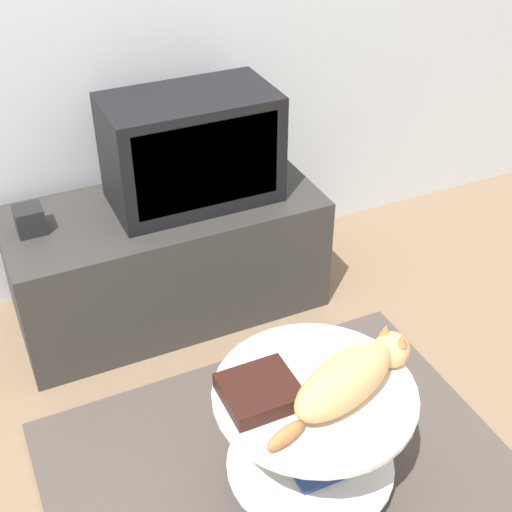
{
  "coord_description": "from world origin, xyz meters",
  "views": [
    {
      "loc": [
        -0.72,
        -1.25,
        1.97
      ],
      "look_at": [
        0.1,
        0.53,
        0.59
      ],
      "focal_mm": 50.0,
      "sensor_mm": 36.0,
      "label": 1
    }
  ],
  "objects_px": {
    "speaker": "(30,220)",
    "cat": "(350,378)",
    "tv": "(192,149)",
    "dvd_box": "(260,391)"
  },
  "relations": [
    {
      "from": "tv",
      "to": "dvd_box",
      "type": "relative_size",
      "value": 3.05
    },
    {
      "from": "dvd_box",
      "to": "tv",
      "type": "bearing_deg",
      "value": 79.28
    },
    {
      "from": "tv",
      "to": "dvd_box",
      "type": "distance_m",
      "value": 1.09
    },
    {
      "from": "speaker",
      "to": "cat",
      "type": "xyz_separation_m",
      "value": [
        0.68,
        -1.17,
        -0.04
      ]
    },
    {
      "from": "dvd_box",
      "to": "speaker",
      "type": "bearing_deg",
      "value": 112.47
    },
    {
      "from": "dvd_box",
      "to": "cat",
      "type": "distance_m",
      "value": 0.26
    },
    {
      "from": "tv",
      "to": "speaker",
      "type": "xyz_separation_m",
      "value": [
        -0.64,
        0.02,
        -0.17
      ]
    },
    {
      "from": "speaker",
      "to": "cat",
      "type": "bearing_deg",
      "value": -59.79
    },
    {
      "from": "tv",
      "to": "speaker",
      "type": "bearing_deg",
      "value": 178.05
    },
    {
      "from": "cat",
      "to": "tv",
      "type": "bearing_deg",
      "value": 73.35
    }
  ]
}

